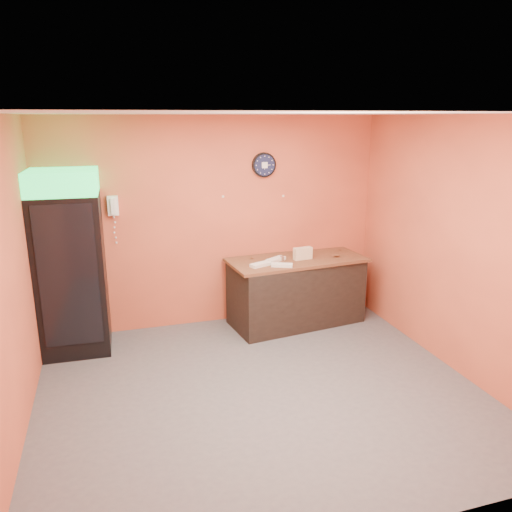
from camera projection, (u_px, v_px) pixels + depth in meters
name	position (u px, v px, depth m)	size (l,w,h in m)	color
floor	(260.00, 391.00, 5.22)	(4.50, 4.50, 0.00)	#47474C
back_wall	(216.00, 223.00, 6.68)	(4.50, 0.02, 2.80)	#D35C3B
left_wall	(7.00, 285.00, 4.21)	(0.02, 4.00, 2.80)	#D35C3B
right_wall	(456.00, 246.00, 5.47)	(0.02, 4.00, 2.80)	#D35C3B
ceiling	(261.00, 113.00, 4.46)	(4.50, 4.00, 0.02)	white
beverage_cooler	(71.00, 266.00, 5.89)	(0.79, 0.81, 2.20)	black
prep_counter	(296.00, 292.00, 6.87)	(1.77, 0.79, 0.88)	black
wall_clock	(264.00, 165.00, 6.64)	(0.33, 0.06, 0.33)	black
wall_phone	(113.00, 206.00, 6.19)	(0.13, 0.11, 0.24)	white
butcher_paper	(297.00, 260.00, 6.74)	(1.84, 0.81, 0.04)	brown
sub_roll_stack	(303.00, 253.00, 6.68)	(0.26, 0.12, 0.16)	beige
wrapped_sandwich_left	(261.00, 264.00, 6.39)	(0.29, 0.11, 0.04)	silver
wrapped_sandwich_mid	(282.00, 265.00, 6.37)	(0.27, 0.11, 0.04)	silver
wrapped_sandwich_right	(276.00, 259.00, 6.62)	(0.29, 0.11, 0.04)	silver
kitchen_tool	(282.00, 258.00, 6.64)	(0.06, 0.06, 0.06)	silver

